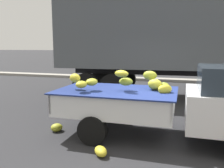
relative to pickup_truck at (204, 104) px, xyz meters
The scene contains 6 objects.
ground 1.45m from the pickup_truck, behind, with size 220.00×220.00×0.00m, color #28282B.
curb_strip 9.47m from the pickup_truck, 96.98° to the left, with size 80.00×0.80×0.16m, color gray.
pickup_truck is the anchor object (origin of this frame).
semi_trailer 4.94m from the pickup_truck, 84.72° to the left, with size 12.13×3.26×3.95m.
fallen_banana_bunch_near_tailgate 3.54m from the pickup_truck, behind, with size 0.29×0.28×0.20m, color #A3A62A.
fallen_banana_bunch_by_wheel 2.44m from the pickup_truck, 146.65° to the right, with size 0.37×0.22×0.18m, color gold.
Camera 1 is at (0.69, -5.34, 2.11)m, focal length 38.37 mm.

